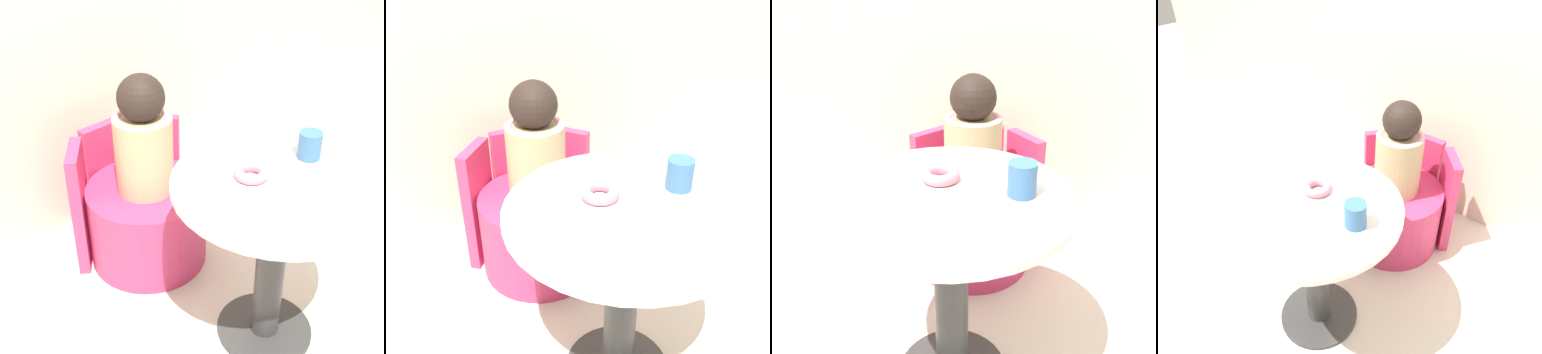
% 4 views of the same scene
% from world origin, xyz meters
% --- Properties ---
extents(round_table, '(0.73, 0.73, 0.72)m').
position_xyz_m(round_table, '(-0.04, -0.05, 0.51)').
color(round_table, '#333333').
rests_on(round_table, ground_plane).
extents(tub_chair, '(0.54, 0.54, 0.38)m').
position_xyz_m(tub_chair, '(-0.07, 0.63, 0.19)').
color(tub_chair, '#C63360').
rests_on(tub_chair, ground_plane).
extents(booth_backrest, '(0.63, 0.23, 0.59)m').
position_xyz_m(booth_backrest, '(-0.07, 0.85, 0.29)').
color(booth_backrest, '#C63360').
rests_on(booth_backrest, ground_plane).
extents(child_figure, '(0.25, 0.25, 0.53)m').
position_xyz_m(child_figure, '(-0.07, 0.63, 0.63)').
color(child_figure, tan).
rests_on(child_figure, tub_chair).
extents(donut, '(0.12, 0.12, 0.04)m').
position_xyz_m(donut, '(-0.09, 0.03, 0.73)').
color(donut, pink).
rests_on(donut, round_table).
extents(cup, '(0.08, 0.08, 0.10)m').
position_xyz_m(cup, '(0.16, -0.02, 0.77)').
color(cup, '#386699').
rests_on(cup, round_table).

